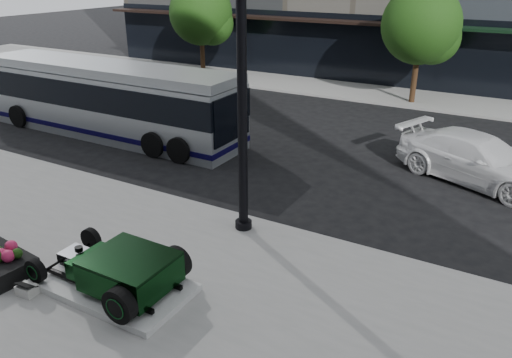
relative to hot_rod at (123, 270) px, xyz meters
The scene contains 9 objects.
ground 6.45m from the hot_rod, 86.91° to the left, with size 120.00×120.00×0.00m, color black.
sidewalk_far 20.41m from the hot_rod, 89.03° to the left, with size 70.00×4.00×0.12m, color gray.
street_trees 19.77m from the hot_rod, 85.62° to the left, with size 29.80×3.80×5.70m.
display_plinth 0.60m from the hot_rod, behind, with size 3.40×1.80×0.15m, color silver.
hot_rod is the anchor object (origin of this frame).
info_plaque 2.12m from the hot_rod, 148.94° to the right, with size 0.42×0.33×0.31m.
lamppost 4.92m from the hot_rod, 79.19° to the left, with size 0.44×0.44×8.04m.
transit_bus 11.84m from the hot_rod, 135.88° to the left, with size 12.12×2.88×2.92m.
white_sedan 11.78m from the hot_rod, 61.82° to the left, with size 2.17×5.33×1.55m, color white.
Camera 1 is at (6.45, -12.70, 6.57)m, focal length 35.00 mm.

